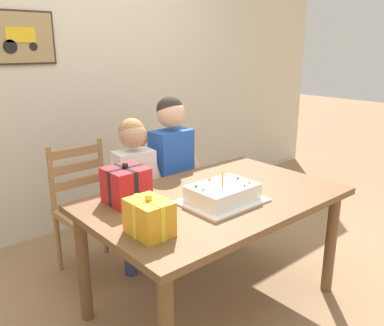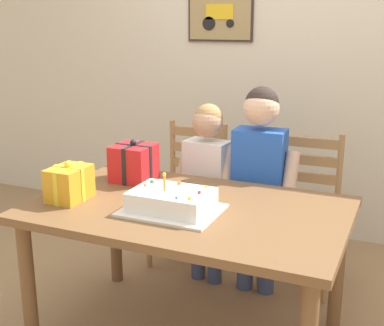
{
  "view_description": "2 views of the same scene",
  "coord_description": "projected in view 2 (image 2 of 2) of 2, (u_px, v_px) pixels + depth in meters",
  "views": [
    {
      "loc": [
        -1.52,
        -1.54,
        1.56
      ],
      "look_at": [
        -0.04,
        0.16,
        0.9
      ],
      "focal_mm": 37.16,
      "sensor_mm": 36.0,
      "label": 1
    },
    {
      "loc": [
        0.94,
        -2.1,
        1.58
      ],
      "look_at": [
        0.03,
        -0.01,
        0.94
      ],
      "focal_mm": 48.04,
      "sensor_mm": 36.0,
      "label": 2
    }
  ],
  "objects": [
    {
      "name": "dining_table",
      "position": [
        188.0,
        223.0,
        2.47
      ],
      "size": [
        1.49,
        0.94,
        0.72
      ],
      "color": "brown",
      "rests_on": "ground"
    },
    {
      "name": "back_wall",
      "position": [
        280.0,
        59.0,
        3.75
      ],
      "size": [
        6.4,
        0.11,
        2.6
      ],
      "color": "beige",
      "rests_on": "ground"
    },
    {
      "name": "gift_box_beside_cake",
      "position": [
        69.0,
        183.0,
        2.51
      ],
      "size": [
        0.16,
        0.22,
        0.2
      ],
      "color": "gold",
      "rests_on": "dining_table"
    },
    {
      "name": "chair_right",
      "position": [
        302.0,
        209.0,
        3.13
      ],
      "size": [
        0.43,
        0.43,
        0.92
      ],
      "color": "#A87A4C",
      "rests_on": "ground"
    },
    {
      "name": "child_younger",
      "position": [
        207.0,
        177.0,
        3.06
      ],
      "size": [
        0.42,
        0.25,
        1.11
      ],
      "color": "#38426B",
      "rests_on": "ground"
    },
    {
      "name": "birthday_cake",
      "position": [
        172.0,
        202.0,
        2.36
      ],
      "size": [
        0.44,
        0.34,
        0.19
      ],
      "color": "white",
      "rests_on": "dining_table"
    },
    {
      "name": "chair_left",
      "position": [
        190.0,
        193.0,
        3.42
      ],
      "size": [
        0.43,
        0.43,
        0.92
      ],
      "color": "#A87A4C",
      "rests_on": "ground"
    },
    {
      "name": "child_older",
      "position": [
        259.0,
        171.0,
        2.92
      ],
      "size": [
        0.45,
        0.26,
        1.23
      ],
      "color": "#38426B",
      "rests_on": "ground"
    },
    {
      "name": "gift_box_red_large",
      "position": [
        134.0,
        163.0,
        2.81
      ],
      "size": [
        0.22,
        0.22,
        0.23
      ],
      "color": "red",
      "rests_on": "dining_table"
    }
  ]
}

